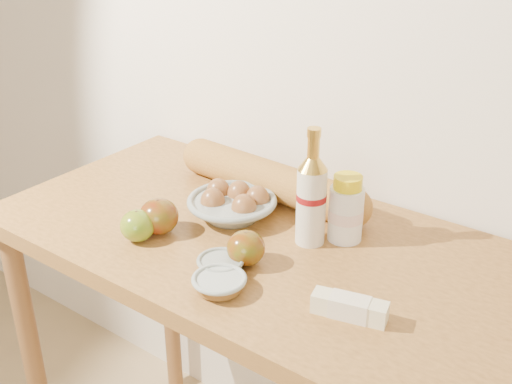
# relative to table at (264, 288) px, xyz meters

# --- Properties ---
(back_wall) EXTENTS (3.50, 0.02, 2.60)m
(back_wall) POSITION_rel_table_xyz_m (0.00, 0.33, 0.52)
(back_wall) COLOR #EFE3D0
(back_wall) RESTS_ON ground
(table) EXTENTS (1.20, 0.60, 0.90)m
(table) POSITION_rel_table_xyz_m (0.00, 0.00, 0.00)
(table) COLOR #AE7838
(table) RESTS_ON ground
(bourbon_bottle) EXTENTS (0.08, 0.08, 0.25)m
(bourbon_bottle) POSITION_rel_table_xyz_m (0.08, 0.05, 0.22)
(bourbon_bottle) COLOR beige
(bourbon_bottle) RESTS_ON table
(cream_bottle) EXTENTS (0.09, 0.09, 0.14)m
(cream_bottle) POSITION_rel_table_xyz_m (0.13, 0.10, 0.19)
(cream_bottle) COLOR silver
(cream_bottle) RESTS_ON table
(egg_bowl) EXTENTS (0.24, 0.24, 0.07)m
(egg_bowl) POSITION_rel_table_xyz_m (-0.12, 0.04, 0.15)
(egg_bowl) COLOR gray
(egg_bowl) RESTS_ON table
(baguette) EXTENTS (0.54, 0.12, 0.09)m
(baguette) POSITION_rel_table_xyz_m (-0.10, 0.17, 0.17)
(baguette) COLOR #BE863A
(baguette) RESTS_ON table
(apple_yellowgreen) EXTENTS (0.09, 0.09, 0.07)m
(apple_yellowgreen) POSITION_rel_table_xyz_m (-0.21, -0.16, 0.16)
(apple_yellowgreen) COLOR olive
(apple_yellowgreen) RESTS_ON table
(apple_redgreen_front) EXTENTS (0.09, 0.09, 0.08)m
(apple_redgreen_front) POSITION_rel_table_xyz_m (-0.19, -0.11, 0.16)
(apple_redgreen_front) COLOR maroon
(apple_redgreen_front) RESTS_ON table
(apple_redgreen_right) EXTENTS (0.08, 0.08, 0.07)m
(apple_redgreen_right) POSITION_rel_table_xyz_m (0.03, -0.10, 0.16)
(apple_redgreen_right) COLOR maroon
(apple_redgreen_right) RESTS_ON table
(sugar_bowl) EXTENTS (0.12, 0.12, 0.03)m
(sugar_bowl) POSITION_rel_table_xyz_m (0.04, -0.20, 0.14)
(sugar_bowl) COLOR #97A5A0
(sugar_bowl) RESTS_ON table
(syrup_bowl) EXTENTS (0.11, 0.11, 0.03)m
(syrup_bowl) POSITION_rel_table_xyz_m (0.00, -0.15, 0.14)
(syrup_bowl) COLOR gray
(syrup_bowl) RESTS_ON table
(butter_stick) EXTENTS (0.13, 0.07, 0.04)m
(butter_stick) POSITION_rel_table_xyz_m (0.27, -0.13, 0.14)
(butter_stick) COLOR beige
(butter_stick) RESTS_ON table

